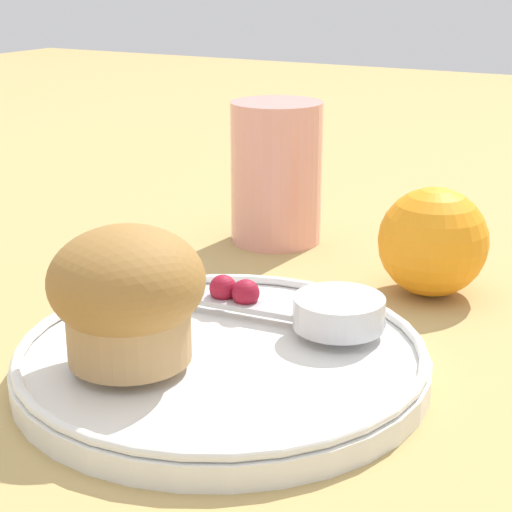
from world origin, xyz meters
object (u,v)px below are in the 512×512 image
at_px(orange_fruit, 433,242).
at_px(juice_glass, 276,173).
at_px(muffin, 127,294).
at_px(butter_knife, 252,307).

height_order(orange_fruit, juice_glass, juice_glass).
bearing_deg(muffin, butter_knife, 75.74).
xyz_separation_m(butter_knife, juice_glass, (-0.08, 0.19, 0.04)).
bearing_deg(muffin, orange_fruit, 66.91).
xyz_separation_m(muffin, orange_fruit, (0.10, 0.22, -0.02)).
relative_size(muffin, juice_glass, 0.71).
relative_size(orange_fruit, juice_glass, 0.66).
height_order(butter_knife, juice_glass, juice_glass).
relative_size(muffin, butter_knife, 0.50).
bearing_deg(butter_knife, juice_glass, 109.05).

